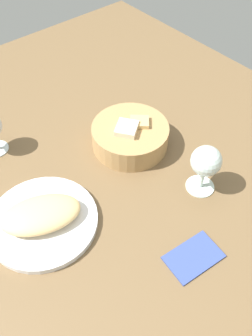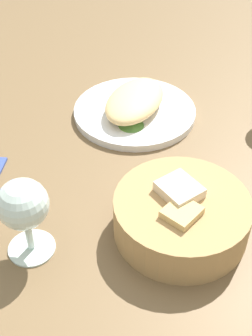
{
  "view_description": "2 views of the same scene",
  "coord_description": "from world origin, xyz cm",
  "px_view_note": "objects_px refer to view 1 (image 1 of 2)",
  "views": [
    {
      "loc": [
        -23.88,
        -44.73,
        65.01
      ],
      "look_at": [
        10.45,
        -3.86,
        4.11
      ],
      "focal_mm": 38.34,
      "sensor_mm": 36.0,
      "label": 1
    },
    {
      "loc": [
        62.64,
        -3.4,
        50.19
      ],
      "look_at": [
        8.86,
        -3.39,
        3.33
      ],
      "focal_mm": 48.9,
      "sensor_mm": 36.0,
      "label": 2
    }
  ],
  "objects_px": {
    "plate": "(43,221)",
    "bread_basket": "(130,136)",
    "wine_glass_near": "(206,163)",
    "folded_napkin": "(194,256)"
  },
  "relations": [
    {
      "from": "wine_glass_near",
      "to": "folded_napkin",
      "type": "relative_size",
      "value": 1.11
    },
    {
      "from": "plate",
      "to": "bread_basket",
      "type": "relative_size",
      "value": 1.22
    },
    {
      "from": "folded_napkin",
      "to": "wine_glass_near",
      "type": "bearing_deg",
      "value": -135.32
    },
    {
      "from": "plate",
      "to": "bread_basket",
      "type": "bearing_deg",
      "value": 11.61
    },
    {
      "from": "plate",
      "to": "wine_glass_near",
      "type": "xyz_separation_m",
      "value": [
        0.33,
        -0.15,
        0.07
      ]
    },
    {
      "from": "folded_napkin",
      "to": "plate",
      "type": "bearing_deg",
      "value": -48.13
    },
    {
      "from": "bread_basket",
      "to": "folded_napkin",
      "type": "height_order",
      "value": "bread_basket"
    },
    {
      "from": "bread_basket",
      "to": "folded_napkin",
      "type": "xyz_separation_m",
      "value": [
        -0.11,
        -0.32,
        -0.03
      ]
    },
    {
      "from": "bread_basket",
      "to": "wine_glass_near",
      "type": "xyz_separation_m",
      "value": [
        0.03,
        -0.21,
        0.05
      ]
    },
    {
      "from": "plate",
      "to": "bread_basket",
      "type": "xyz_separation_m",
      "value": [
        0.29,
        0.06,
        0.02
      ]
    }
  ]
}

